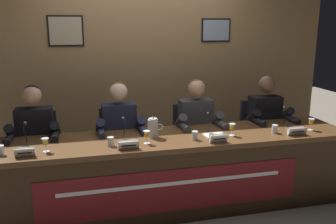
# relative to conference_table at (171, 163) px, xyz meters

# --- Properties ---
(ground_plane) EXTENTS (12.00, 12.00, 0.00)m
(ground_plane) POSITION_rel_conference_table_xyz_m (0.00, 0.11, -0.52)
(ground_plane) COLOR gray
(wall_back_panelled) EXTENTS (4.95, 0.14, 2.60)m
(wall_back_panelled) POSITION_rel_conference_table_xyz_m (0.00, 1.41, 0.79)
(wall_back_panelled) COLOR #937047
(wall_back_panelled) RESTS_ON ground_plane
(conference_table) EXTENTS (3.75, 0.77, 0.75)m
(conference_table) POSITION_rel_conference_table_xyz_m (0.00, 0.00, 0.00)
(conference_table) COLOR brown
(conference_table) RESTS_ON ground_plane
(chair_far_left) EXTENTS (0.44, 0.44, 0.92)m
(chair_far_left) POSITION_rel_conference_table_xyz_m (-1.29, 0.68, -0.07)
(chair_far_left) COLOR black
(chair_far_left) RESTS_ON ground_plane
(panelist_far_left) EXTENTS (0.51, 0.48, 1.25)m
(panelist_far_left) POSITION_rel_conference_table_xyz_m (-1.29, 0.48, 0.21)
(panelist_far_left) COLOR black
(panelist_far_left) RESTS_ON ground_plane
(nameplate_far_left) EXTENTS (0.16, 0.06, 0.08)m
(nameplate_far_left) POSITION_rel_conference_table_xyz_m (-1.30, -0.15, 0.27)
(nameplate_far_left) COLOR white
(nameplate_far_left) RESTS_ON conference_table
(juice_glass_far_left) EXTENTS (0.06, 0.06, 0.12)m
(juice_glass_far_left) POSITION_rel_conference_table_xyz_m (-1.14, -0.06, 0.32)
(juice_glass_far_left) COLOR white
(juice_glass_far_left) RESTS_ON conference_table
(water_cup_far_left) EXTENTS (0.06, 0.06, 0.08)m
(water_cup_far_left) POSITION_rel_conference_table_xyz_m (-1.51, -0.05, 0.27)
(water_cup_far_left) COLOR silver
(water_cup_far_left) RESTS_ON conference_table
(microphone_far_left) EXTENTS (0.06, 0.17, 0.22)m
(microphone_far_left) POSITION_rel_conference_table_xyz_m (-1.33, 0.11, 0.31)
(microphone_far_left) COLOR black
(microphone_far_left) RESTS_ON conference_table
(chair_center_left) EXTENTS (0.44, 0.44, 0.92)m
(chair_center_left) POSITION_rel_conference_table_xyz_m (-0.43, 0.68, -0.07)
(chair_center_left) COLOR black
(chair_center_left) RESTS_ON ground_plane
(panelist_center_left) EXTENTS (0.51, 0.48, 1.25)m
(panelist_center_left) POSITION_rel_conference_table_xyz_m (-0.43, 0.48, 0.21)
(panelist_center_left) COLOR black
(panelist_center_left) RESTS_ON ground_plane
(nameplate_center_left) EXTENTS (0.18, 0.06, 0.08)m
(nameplate_center_left) POSITION_rel_conference_table_xyz_m (-0.43, -0.17, 0.27)
(nameplate_center_left) COLOR white
(nameplate_center_left) RESTS_ON conference_table
(juice_glass_center_left) EXTENTS (0.06, 0.06, 0.12)m
(juice_glass_center_left) POSITION_rel_conference_table_xyz_m (-0.24, -0.05, 0.32)
(juice_glass_center_left) COLOR white
(juice_glass_center_left) RESTS_ON conference_table
(water_cup_center_left) EXTENTS (0.06, 0.06, 0.08)m
(water_cup_center_left) POSITION_rel_conference_table_xyz_m (-0.58, -0.04, 0.27)
(water_cup_center_left) COLOR silver
(water_cup_center_left) RESTS_ON conference_table
(microphone_center_left) EXTENTS (0.06, 0.17, 0.22)m
(microphone_center_left) POSITION_rel_conference_table_xyz_m (-0.43, 0.07, 0.31)
(microphone_center_left) COLOR black
(microphone_center_left) RESTS_ON conference_table
(chair_center_right) EXTENTS (0.44, 0.44, 0.92)m
(chair_center_right) POSITION_rel_conference_table_xyz_m (0.43, 0.68, -0.07)
(chair_center_right) COLOR black
(chair_center_right) RESTS_ON ground_plane
(panelist_center_right) EXTENTS (0.51, 0.48, 1.25)m
(panelist_center_right) POSITION_rel_conference_table_xyz_m (0.43, 0.48, 0.21)
(panelist_center_right) COLOR black
(panelist_center_right) RESTS_ON ground_plane
(nameplate_center_right) EXTENTS (0.17, 0.06, 0.08)m
(nameplate_center_right) POSITION_rel_conference_table_xyz_m (0.42, -0.18, 0.27)
(nameplate_center_right) COLOR white
(nameplate_center_right) RESTS_ON conference_table
(juice_glass_center_right) EXTENTS (0.06, 0.06, 0.12)m
(juice_glass_center_right) POSITION_rel_conference_table_xyz_m (0.63, -0.01, 0.32)
(juice_glass_center_right) COLOR white
(juice_glass_center_right) RESTS_ON conference_table
(water_cup_center_right) EXTENTS (0.06, 0.06, 0.08)m
(water_cup_center_right) POSITION_rel_conference_table_xyz_m (0.23, -0.05, 0.27)
(water_cup_center_right) COLOR silver
(water_cup_center_right) RESTS_ON conference_table
(microphone_center_right) EXTENTS (0.06, 0.17, 0.22)m
(microphone_center_right) POSITION_rel_conference_table_xyz_m (0.43, 0.06, 0.31)
(microphone_center_right) COLOR black
(microphone_center_right) RESTS_ON conference_table
(chair_far_right) EXTENTS (0.44, 0.44, 0.92)m
(chair_far_right) POSITION_rel_conference_table_xyz_m (1.29, 0.68, -0.07)
(chair_far_right) COLOR black
(chair_far_right) RESTS_ON ground_plane
(panelist_far_right) EXTENTS (0.51, 0.48, 1.25)m
(panelist_far_right) POSITION_rel_conference_table_xyz_m (1.29, 0.48, 0.21)
(panelist_far_right) COLOR black
(panelist_far_right) RESTS_ON ground_plane
(nameplate_far_right) EXTENTS (0.20, 0.06, 0.08)m
(nameplate_far_right) POSITION_rel_conference_table_xyz_m (1.27, -0.15, 0.27)
(nameplate_far_right) COLOR white
(nameplate_far_right) RESTS_ON conference_table
(juice_glass_far_right) EXTENTS (0.06, 0.06, 0.12)m
(juice_glass_far_right) POSITION_rel_conference_table_xyz_m (1.51, -0.03, 0.32)
(juice_glass_far_right) COLOR white
(juice_glass_far_right) RESTS_ON conference_table
(water_cup_far_right) EXTENTS (0.06, 0.06, 0.08)m
(water_cup_far_right) POSITION_rel_conference_table_xyz_m (1.09, -0.03, 0.27)
(water_cup_far_right) COLOR silver
(water_cup_far_right) RESTS_ON conference_table
(microphone_far_right) EXTENTS (0.06, 0.17, 0.22)m
(microphone_far_right) POSITION_rel_conference_table_xyz_m (1.32, 0.11, 0.31)
(microphone_far_right) COLOR black
(microphone_far_right) RESTS_ON conference_table
(water_pitcher_central) EXTENTS (0.15, 0.10, 0.21)m
(water_pitcher_central) POSITION_rel_conference_table_xyz_m (-0.15, 0.13, 0.33)
(water_pitcher_central) COLOR silver
(water_pitcher_central) RESTS_ON conference_table
(document_stack_center_right) EXTENTS (0.22, 0.16, 0.01)m
(document_stack_center_right) POSITION_rel_conference_table_xyz_m (0.46, 0.02, 0.24)
(document_stack_center_right) COLOR white
(document_stack_center_right) RESTS_ON conference_table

